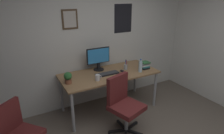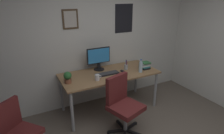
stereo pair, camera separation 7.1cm
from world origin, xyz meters
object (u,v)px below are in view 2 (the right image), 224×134
object	(u,v)px
office_chair	(122,102)
monitor	(99,58)
side_chair	(16,130)
potted_plant	(68,77)
water_bottle	(141,67)
pen_cup	(126,67)
coffee_mug_near	(97,77)
computer_mouse	(122,71)
book_stack_left	(145,65)
keyboard	(107,74)

from	to	relation	value
office_chair	monitor	xyz separation A→B (m)	(0.01, 0.92, 0.47)
side_chair	potted_plant	bearing A→B (deg)	32.41
water_bottle	pen_cup	bearing A→B (deg)	124.48
coffee_mug_near	potted_plant	distance (m)	0.49
computer_mouse	book_stack_left	xyz separation A→B (m)	(0.48, -0.06, 0.05)
water_bottle	book_stack_left	bearing A→B (deg)	30.33
monitor	potted_plant	world-z (taller)	monitor
water_bottle	office_chair	bearing A→B (deg)	-145.38
coffee_mug_near	water_bottle	bearing A→B (deg)	-2.06
office_chair	pen_cup	bearing A→B (deg)	55.28
coffee_mug_near	book_stack_left	xyz separation A→B (m)	(1.05, 0.08, 0.02)
keyboard	potted_plant	xyz separation A→B (m)	(-0.73, -0.03, 0.09)
office_chair	monitor	distance (m)	1.03
monitor	water_bottle	distance (m)	0.81
monitor	computer_mouse	bearing A→B (deg)	-41.71
pen_cup	book_stack_left	world-z (taller)	pen_cup
side_chair	computer_mouse	bearing A→B (deg)	16.14
coffee_mug_near	potted_plant	size ratio (longest dim) A/B	0.59
side_chair	water_bottle	distance (m)	2.23
keyboard	pen_cup	xyz separation A→B (m)	(0.43, 0.06, 0.04)
keyboard	computer_mouse	xyz separation A→B (m)	(0.30, -0.02, 0.01)
monitor	pen_cup	size ratio (longest dim) A/B	2.30
coffee_mug_near	book_stack_left	bearing A→B (deg)	4.15
office_chair	computer_mouse	xyz separation A→B (m)	(0.35, 0.61, 0.25)
side_chair	monitor	bearing A→B (deg)	29.03
side_chair	pen_cup	size ratio (longest dim) A/B	4.38
office_chair	coffee_mug_near	bearing A→B (deg)	114.07
coffee_mug_near	pen_cup	bearing A→B (deg)	17.15
coffee_mug_near	potted_plant	bearing A→B (deg)	165.33
book_stack_left	potted_plant	bearing A→B (deg)	178.23
monitor	computer_mouse	distance (m)	0.51
pen_cup	book_stack_left	distance (m)	0.38
office_chair	side_chair	distance (m)	1.52
pen_cup	coffee_mug_near	bearing A→B (deg)	-162.85
office_chair	water_bottle	size ratio (longest dim) A/B	3.76
keyboard	book_stack_left	bearing A→B (deg)	-5.93
office_chair	keyboard	size ratio (longest dim) A/B	2.21
computer_mouse	coffee_mug_near	xyz separation A→B (m)	(-0.57, -0.13, 0.03)
potted_plant	office_chair	bearing A→B (deg)	-41.38
computer_mouse	book_stack_left	distance (m)	0.49
side_chair	keyboard	distance (m)	1.69
water_bottle	coffee_mug_near	distance (m)	0.87
coffee_mug_near	side_chair	bearing A→B (deg)	-162.63
computer_mouse	coffee_mug_near	distance (m)	0.58
office_chair	keyboard	xyz separation A→B (m)	(0.05, 0.64, 0.24)
monitor	book_stack_left	bearing A→B (deg)	-23.78
side_chair	computer_mouse	world-z (taller)	side_chair
monitor	keyboard	bearing A→B (deg)	-81.20
computer_mouse	book_stack_left	world-z (taller)	book_stack_left
computer_mouse	pen_cup	world-z (taller)	pen_cup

